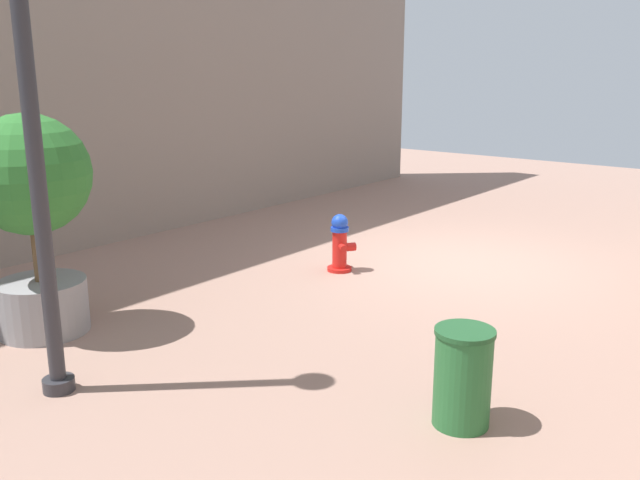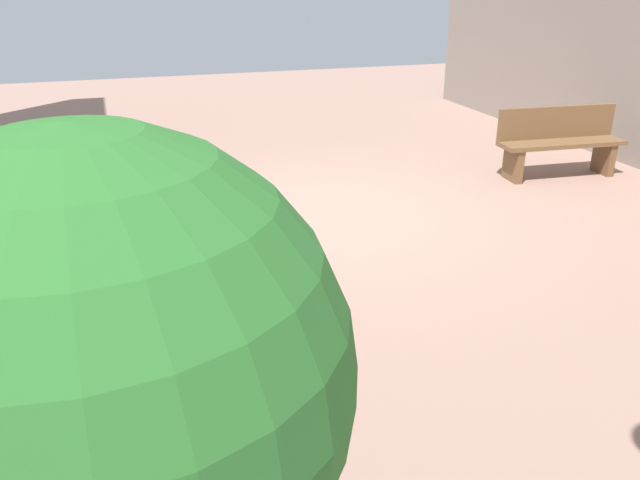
# 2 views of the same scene
# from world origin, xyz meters

# --- Properties ---
(ground_plane) EXTENTS (23.40, 23.40, 0.00)m
(ground_plane) POSITION_xyz_m (0.00, 0.00, 0.00)
(ground_plane) COLOR #9E7A6B
(fire_hydrant) EXTENTS (0.40, 0.40, 0.82)m
(fire_hydrant) POSITION_xyz_m (1.17, 1.45, 0.41)
(fire_hydrant) COLOR red
(fire_hydrant) RESTS_ON ground_plane
(bench_near) EXTENTS (1.80, 0.58, 0.95)m
(bench_near) POSITION_xyz_m (-3.66, -0.51, 0.50)
(bench_near) COLOR brown
(bench_near) RESTS_ON ground_plane
(planter_tree) EXTENTS (1.26, 1.26, 2.37)m
(planter_tree) POSITION_xyz_m (2.32, 5.29, 1.44)
(planter_tree) COLOR gray
(planter_tree) RESTS_ON ground_plane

